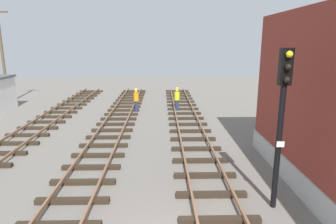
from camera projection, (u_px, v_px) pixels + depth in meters
The scene contains 4 objects.
signal_mast at pixel (282, 111), 8.90m from camera, with size 0.36×0.40×5.16m.
utility_pole_far at pixel (2, 54), 25.35m from camera, with size 1.80×0.24×8.26m.
track_worker_foreground at pixel (136, 100), 22.89m from camera, with size 0.40×0.40×1.87m.
track_worker_distant at pixel (177, 99), 23.30m from camera, with size 0.40×0.40×1.87m.
Camera 1 is at (-0.47, -6.22, 5.29)m, focal length 31.12 mm.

